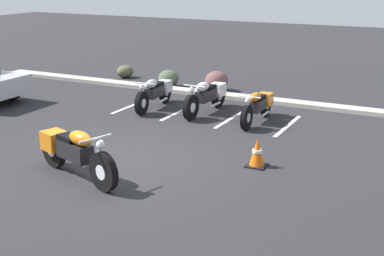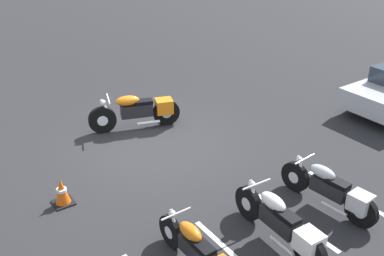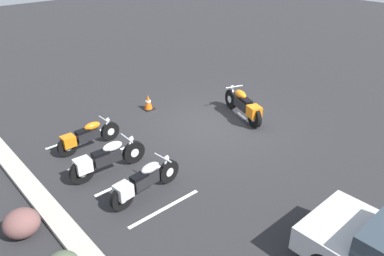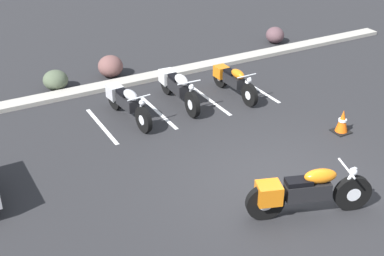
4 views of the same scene
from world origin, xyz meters
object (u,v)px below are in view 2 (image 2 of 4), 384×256
parked_bike_1 (282,223)px  parked_bike_2 (199,253)px  parked_bike_0 (332,190)px  traffic_cone (62,192)px  motorcycle_orange_featured (139,111)px

parked_bike_1 → parked_bike_2: 1.61m
parked_bike_0 → parked_bike_1: bearing=91.7°
parked_bike_1 → traffic_cone: parked_bike_1 is taller
parked_bike_0 → parked_bike_1: size_ratio=0.96×
motorcycle_orange_featured → parked_bike_2: motorcycle_orange_featured is taller
motorcycle_orange_featured → traffic_cone: size_ratio=4.01×
motorcycle_orange_featured → traffic_cone: bearing=54.6°
motorcycle_orange_featured → parked_bike_1: size_ratio=1.03×
parked_bike_2 → parked_bike_1: bearing=-99.8°
traffic_cone → parked_bike_1: bearing=128.7°
motorcycle_orange_featured → parked_bike_2: bearing=90.1°
parked_bike_0 → parked_bike_1: parked_bike_1 is taller
parked_bike_1 → traffic_cone: bearing=41.2°
motorcycle_orange_featured → parked_bike_1: (0.21, 5.49, -0.04)m
motorcycle_orange_featured → parked_bike_0: bearing=123.1°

